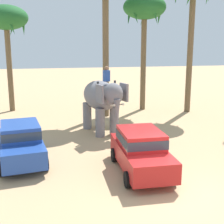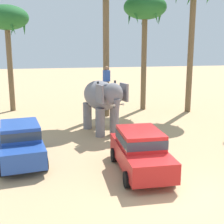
{
  "view_description": "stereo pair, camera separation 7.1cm",
  "coord_description": "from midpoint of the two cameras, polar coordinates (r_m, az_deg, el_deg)",
  "views": [
    {
      "loc": [
        -4.22,
        -9.15,
        4.97
      ],
      "look_at": [
        -0.68,
        5.81,
        1.6
      ],
      "focal_mm": 48.8,
      "sensor_mm": 36.0,
      "label": 1
    },
    {
      "loc": [
        -4.15,
        -9.16,
        4.97
      ],
      "look_at": [
        -0.68,
        5.81,
        1.6
      ],
      "focal_mm": 48.8,
      "sensor_mm": 36.0,
      "label": 2
    }
  ],
  "objects": [
    {
      "name": "ground_plane",
      "position": [
        11.23,
        10.38,
        -14.13
      ],
      "size": [
        120.0,
        120.0,
        0.0
      ],
      "primitive_type": "plane",
      "color": "tan"
    },
    {
      "name": "car_parked_far_side",
      "position": [
        13.77,
        -16.83,
        -5.25
      ],
      "size": [
        2.23,
        4.27,
        1.7
      ],
      "color": "#23479E",
      "rests_on": "ground"
    },
    {
      "name": "palm_tree_left_of_road",
      "position": [
        24.5,
        -19.31,
        15.87
      ],
      "size": [
        3.2,
        3.2,
        7.87
      ],
      "color": "brown",
      "rests_on": "ground"
    },
    {
      "name": "elephant_with_mahout",
      "position": [
        17.38,
        -2.03,
        2.48
      ],
      "size": [
        2.36,
        4.01,
        3.88
      ],
      "color": "slate",
      "rests_on": "ground"
    },
    {
      "name": "palm_tree_behind_elephant",
      "position": [
        23.98,
        6.01,
        18.32
      ],
      "size": [
        3.2,
        3.2,
        8.66
      ],
      "color": "brown",
      "rests_on": "ground"
    },
    {
      "name": "car_sedan_foreground",
      "position": [
        12.24,
        5.24,
        -6.97
      ],
      "size": [
        2.02,
        4.17,
        1.7
      ],
      "color": "red",
      "rests_on": "ground"
    }
  ]
}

